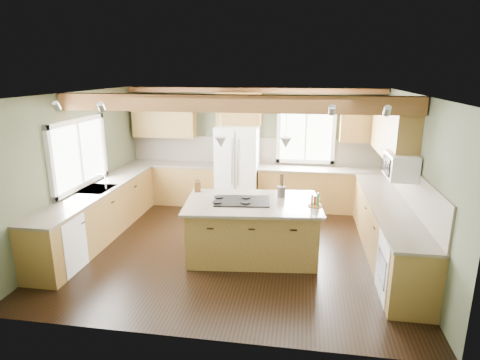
# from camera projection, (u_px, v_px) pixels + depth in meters

# --- Properties ---
(floor) EXTENTS (5.60, 5.60, 0.00)m
(floor) POSITION_uv_depth(u_px,v_px,m) (235.00, 247.00, 6.95)
(floor) COLOR black
(floor) RESTS_ON ground
(ceiling) EXTENTS (5.60, 5.60, 0.00)m
(ceiling) POSITION_uv_depth(u_px,v_px,m) (234.00, 94.00, 6.26)
(ceiling) COLOR silver
(ceiling) RESTS_ON wall_back
(wall_back) EXTENTS (5.60, 0.00, 5.60)m
(wall_back) POSITION_uv_depth(u_px,v_px,m) (253.00, 146.00, 8.98)
(wall_back) COLOR #424B35
(wall_back) RESTS_ON ground
(wall_left) EXTENTS (0.00, 5.00, 5.00)m
(wall_left) POSITION_uv_depth(u_px,v_px,m) (77.00, 168.00, 7.02)
(wall_left) COLOR #424B35
(wall_left) RESTS_ON ground
(wall_right) EXTENTS (0.00, 5.00, 5.00)m
(wall_right) POSITION_uv_depth(u_px,v_px,m) (413.00, 181.00, 6.18)
(wall_right) COLOR #424B35
(wall_right) RESTS_ON ground
(ceiling_beam) EXTENTS (5.55, 0.26, 0.26)m
(ceiling_beam) POSITION_uv_depth(u_px,v_px,m) (232.00, 103.00, 6.06)
(ceiling_beam) COLOR brown
(ceiling_beam) RESTS_ON ceiling
(soffit_trim) EXTENTS (5.55, 0.20, 0.10)m
(soffit_trim) POSITION_uv_depth(u_px,v_px,m) (253.00, 90.00, 8.56)
(soffit_trim) COLOR brown
(soffit_trim) RESTS_ON ceiling
(backsplash_back) EXTENTS (5.58, 0.03, 0.58)m
(backsplash_back) POSITION_uv_depth(u_px,v_px,m) (253.00, 151.00, 8.99)
(backsplash_back) COLOR brown
(backsplash_back) RESTS_ON wall_back
(backsplash_right) EXTENTS (0.03, 3.70, 0.58)m
(backsplash_right) POSITION_uv_depth(u_px,v_px,m) (411.00, 186.00, 6.26)
(backsplash_right) COLOR brown
(backsplash_right) RESTS_ON wall_right
(base_cab_back_left) EXTENTS (2.02, 0.60, 0.88)m
(base_cab_back_left) POSITION_uv_depth(u_px,v_px,m) (174.00, 184.00, 9.19)
(base_cab_back_left) COLOR brown
(base_cab_back_left) RESTS_ON floor
(counter_back_left) EXTENTS (2.06, 0.64, 0.04)m
(counter_back_left) POSITION_uv_depth(u_px,v_px,m) (173.00, 164.00, 9.07)
(counter_back_left) COLOR #473F34
(counter_back_left) RESTS_ON base_cab_back_left
(base_cab_back_right) EXTENTS (2.62, 0.60, 0.88)m
(base_cab_back_right) POSITION_uv_depth(u_px,v_px,m) (319.00, 190.00, 8.70)
(base_cab_back_right) COLOR brown
(base_cab_back_right) RESTS_ON floor
(counter_back_right) EXTENTS (2.66, 0.64, 0.04)m
(counter_back_right) POSITION_uv_depth(u_px,v_px,m) (320.00, 169.00, 8.58)
(counter_back_right) COLOR #473F34
(counter_back_right) RESTS_ON base_cab_back_right
(base_cab_left) EXTENTS (0.60, 3.70, 0.88)m
(base_cab_left) POSITION_uv_depth(u_px,v_px,m) (99.00, 214.00, 7.25)
(base_cab_left) COLOR brown
(base_cab_left) RESTS_ON floor
(counter_left) EXTENTS (0.64, 3.74, 0.04)m
(counter_left) POSITION_uv_depth(u_px,v_px,m) (97.00, 190.00, 7.13)
(counter_left) COLOR #473F34
(counter_left) RESTS_ON base_cab_left
(base_cab_right) EXTENTS (0.60, 3.70, 0.88)m
(base_cab_right) POSITION_uv_depth(u_px,v_px,m) (387.00, 231.00, 6.50)
(base_cab_right) COLOR brown
(base_cab_right) RESTS_ON floor
(counter_right) EXTENTS (0.64, 3.74, 0.04)m
(counter_right) POSITION_uv_depth(u_px,v_px,m) (390.00, 204.00, 6.38)
(counter_right) COLOR #473F34
(counter_right) RESTS_ON base_cab_right
(upper_cab_back_left) EXTENTS (1.40, 0.35, 0.90)m
(upper_cab_back_left) POSITION_uv_depth(u_px,v_px,m) (164.00, 117.00, 8.94)
(upper_cab_back_left) COLOR brown
(upper_cab_back_left) RESTS_ON wall_back
(upper_cab_over_fridge) EXTENTS (0.96, 0.35, 0.70)m
(upper_cab_over_fridge) POSITION_uv_depth(u_px,v_px,m) (239.00, 109.00, 8.64)
(upper_cab_over_fridge) COLOR brown
(upper_cab_over_fridge) RESTS_ON wall_back
(upper_cab_right) EXTENTS (0.35, 2.20, 0.90)m
(upper_cab_right) POSITION_uv_depth(u_px,v_px,m) (393.00, 131.00, 6.89)
(upper_cab_right) COLOR brown
(upper_cab_right) RESTS_ON wall_right
(upper_cab_back_corner) EXTENTS (0.90, 0.35, 0.90)m
(upper_cab_back_corner) POSITION_uv_depth(u_px,v_px,m) (363.00, 120.00, 8.30)
(upper_cab_back_corner) COLOR brown
(upper_cab_back_corner) RESTS_ON wall_back
(window_left) EXTENTS (0.04, 1.60, 1.05)m
(window_left) POSITION_uv_depth(u_px,v_px,m) (78.00, 153.00, 7.00)
(window_left) COLOR white
(window_left) RESTS_ON wall_left
(window_back) EXTENTS (1.10, 0.04, 1.00)m
(window_back) POSITION_uv_depth(u_px,v_px,m) (306.00, 137.00, 8.73)
(window_back) COLOR white
(window_back) RESTS_ON wall_back
(sink) EXTENTS (0.50, 0.65, 0.03)m
(sink) POSITION_uv_depth(u_px,v_px,m) (97.00, 189.00, 7.13)
(sink) COLOR #262628
(sink) RESTS_ON counter_left
(faucet) EXTENTS (0.02, 0.02, 0.28)m
(faucet) POSITION_uv_depth(u_px,v_px,m) (106.00, 182.00, 7.06)
(faucet) COLOR #B2B2B7
(faucet) RESTS_ON sink
(dishwasher) EXTENTS (0.60, 0.60, 0.84)m
(dishwasher) POSITION_uv_depth(u_px,v_px,m) (58.00, 244.00, 6.02)
(dishwasher) COLOR white
(dishwasher) RESTS_ON floor
(oven) EXTENTS (0.60, 0.72, 0.84)m
(oven) POSITION_uv_depth(u_px,v_px,m) (405.00, 269.00, 5.27)
(oven) COLOR white
(oven) RESTS_ON floor
(microwave) EXTENTS (0.40, 0.70, 0.38)m
(microwave) POSITION_uv_depth(u_px,v_px,m) (401.00, 166.00, 6.10)
(microwave) COLOR white
(microwave) RESTS_ON wall_right
(pendant_left) EXTENTS (0.18, 0.18, 0.16)m
(pendant_left) POSITION_uv_depth(u_px,v_px,m) (221.00, 142.00, 6.19)
(pendant_left) COLOR #B2B2B7
(pendant_left) RESTS_ON ceiling
(pendant_right) EXTENTS (0.18, 0.18, 0.16)m
(pendant_right) POSITION_uv_depth(u_px,v_px,m) (286.00, 143.00, 6.14)
(pendant_right) COLOR #B2B2B7
(pendant_right) RESTS_ON ceiling
(refrigerator) EXTENTS (0.90, 0.74, 1.80)m
(refrigerator) POSITION_uv_depth(u_px,v_px,m) (237.00, 167.00, 8.77)
(refrigerator) COLOR white
(refrigerator) RESTS_ON floor
(island) EXTENTS (2.12, 1.43, 0.88)m
(island) POSITION_uv_depth(u_px,v_px,m) (252.00, 230.00, 6.54)
(island) COLOR olive
(island) RESTS_ON floor
(island_top) EXTENTS (2.27, 1.58, 0.04)m
(island_top) POSITION_uv_depth(u_px,v_px,m) (253.00, 203.00, 6.42)
(island_top) COLOR #473F34
(island_top) RESTS_ON island
(cooktop) EXTENTS (0.92, 0.67, 0.02)m
(cooktop) POSITION_uv_depth(u_px,v_px,m) (242.00, 201.00, 6.42)
(cooktop) COLOR black
(cooktop) RESTS_ON island_top
(knife_block) EXTENTS (0.13, 0.11, 0.18)m
(knife_block) POSITION_uv_depth(u_px,v_px,m) (197.00, 187.00, 6.92)
(knife_block) COLOR #5C2E1B
(knife_block) RESTS_ON island_top
(utensil_crock) EXTENTS (0.17, 0.17, 0.18)m
(utensil_crock) POSITION_uv_depth(u_px,v_px,m) (281.00, 192.00, 6.64)
(utensil_crock) COLOR #36302B
(utensil_crock) RESTS_ON island_top
(bottle_tray) EXTENTS (0.26, 0.26, 0.21)m
(bottle_tray) POSITION_uv_depth(u_px,v_px,m) (315.00, 200.00, 6.18)
(bottle_tray) COLOR brown
(bottle_tray) RESTS_ON island_top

